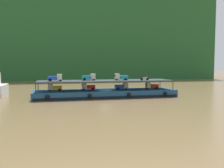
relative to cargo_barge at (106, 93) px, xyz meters
The scene contains 12 objects.
ground_plane 0.75m from the cargo_barge, 90.00° to the left, with size 400.00×400.00×0.00m, color brown.
hillside_far_bank 76.19m from the cargo_barge, 90.00° to the left, with size 136.49×31.57×42.04m.
cargo_barge is the anchor object (origin of this frame).
cargo_rack 2.69m from the cargo_barge, 90.00° to the left, with size 27.50×6.49×2.00m.
mini_truck_lower_stern 10.43m from the cargo_barge, behind, with size 2.79×1.29×1.38m.
mini_truck_lower_aft 3.89m from the cargo_barge, behind, with size 2.79×1.29×1.38m.
mini_truck_lower_mid 3.80m from the cargo_barge, ahead, with size 2.77×1.26×1.38m.
mini_truck_lower_fore 10.20m from the cargo_barge, ahead, with size 2.78×1.27×1.38m.
mini_truck_upper_stern 10.76m from the cargo_barge, behind, with size 2.79×1.29×1.38m.
mini_truck_upper_mid 4.87m from the cargo_barge, behind, with size 2.75×1.22×1.38m.
mini_truck_upper_fore 4.73m from the cargo_barge, ahead, with size 2.77×1.25×1.38m.
motorcycle_upper_port 8.67m from the cargo_barge, 13.75° to the right, with size 1.90×0.55×0.87m.
Camera 1 is at (-10.08, -48.48, 6.47)m, focal length 38.35 mm.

